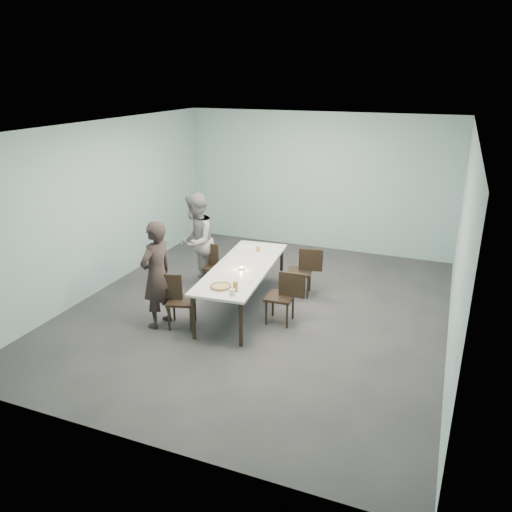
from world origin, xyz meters
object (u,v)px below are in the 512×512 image
at_px(chair_far_left, 214,263).
at_px(pizza, 221,287).
at_px(water_tumbler, 232,292).
at_px(chair_near_left, 176,297).
at_px(amber_tumbler, 258,249).
at_px(tealight, 241,269).
at_px(chair_near_right, 285,294).
at_px(table, 243,270).
at_px(beer_glass, 235,287).
at_px(chair_far_right, 304,268).
at_px(side_plate, 244,279).
at_px(diner_near, 157,275).
at_px(diner_far, 196,241).

bearing_deg(chair_far_left, pizza, -53.03).
bearing_deg(water_tumbler, chair_near_left, 173.13).
xyz_separation_m(chair_near_left, amber_tumbler, (0.66, 1.78, 0.29)).
relative_size(pizza, tealight, 6.07).
height_order(chair_near_left, chair_near_right, same).
bearing_deg(chair_far_left, chair_near_left, -79.36).
xyz_separation_m(table, chair_far_left, (-0.80, 0.54, -0.19)).
distance_m(beer_glass, amber_tumbler, 1.79).
relative_size(chair_near_right, chair_far_right, 1.00).
bearing_deg(chair_near_right, side_plate, 20.46).
bearing_deg(water_tumbler, beer_glass, 95.48).
bearing_deg(chair_far_right, side_plate, 58.20).
bearing_deg(diner_near, side_plate, 125.11).
bearing_deg(chair_far_left, water_tumbler, -48.94).
xyz_separation_m(side_plate, beer_glass, (0.06, -0.46, 0.07)).
height_order(table, chair_far_left, chair_far_left).
bearing_deg(beer_glass, chair_near_right, 52.88).
bearing_deg(diner_far, pizza, 24.65).
height_order(chair_near_left, amber_tumbler, chair_near_left).
bearing_deg(side_plate, chair_far_right, 68.02).
height_order(table, water_tumbler, water_tumbler).
bearing_deg(beer_glass, amber_tumbler, 100.85).
bearing_deg(diner_far, chair_near_left, 1.72).
bearing_deg(pizza, chair_near_right, 40.37).
distance_m(chair_near_right, amber_tumbler, 1.40).
height_order(chair_near_left, chair_far_left, same).
relative_size(beer_glass, tealight, 2.68).
distance_m(chair_far_left, water_tumbler, 2.00).
distance_m(chair_far_right, side_plate, 1.53).
distance_m(chair_far_right, tealight, 1.32).
bearing_deg(water_tumbler, chair_far_left, 124.10).
bearing_deg(table, chair_far_left, 145.97).
distance_m(chair_far_right, pizza, 1.99).
xyz_separation_m(table, diner_far, (-1.14, 0.54, 0.19)).
xyz_separation_m(diner_far, tealight, (1.18, -0.68, -0.11)).
relative_size(diner_near, tealight, 30.40).
bearing_deg(pizza, diner_far, 129.15).
bearing_deg(side_plate, amber_tumbler, 102.21).
height_order(chair_near_left, water_tumbler, chair_near_left).
relative_size(pizza, water_tumbler, 3.78).
height_order(chair_far_left, diner_far, diner_far).
relative_size(chair_far_left, amber_tumbler, 10.88).
xyz_separation_m(chair_far_left, diner_far, (-0.34, -0.00, 0.38)).
xyz_separation_m(diner_near, tealight, (1.02, 0.89, -0.08)).
xyz_separation_m(diner_near, diner_far, (-0.16, 1.58, 0.03)).
relative_size(diner_near, side_plate, 9.46).
xyz_separation_m(diner_near, amber_tumbler, (0.94, 1.84, -0.06)).
bearing_deg(chair_near_left, side_plate, 9.39).
height_order(chair_near_left, tealight, chair_near_left).
bearing_deg(side_plate, diner_far, 143.18).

